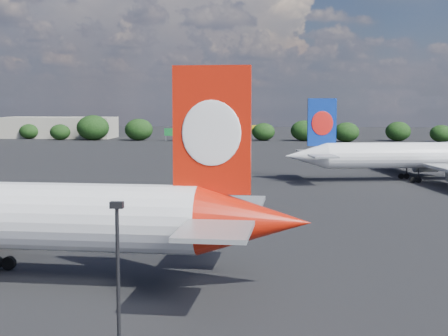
{
  "coord_description": "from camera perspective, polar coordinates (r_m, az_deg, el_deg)",
  "views": [
    {
      "loc": [
        21.11,
        -40.77,
        13.59
      ],
      "look_at": [
        16.0,
        12.0,
        8.0
      ],
      "focal_mm": 50.0,
      "sensor_mm": 36.0,
      "label": 1
    }
  ],
  "objects": [
    {
      "name": "highway_sign",
      "position": [
        220.52,
        -4.7,
        3.28
      ],
      "size": [
        6.0,
        0.3,
        4.5
      ],
      "color": "#166F2E",
      "rests_on": "ground"
    },
    {
      "name": "horizon_treeline",
      "position": [
        221.91,
        2.65,
        3.49
      ],
      "size": [
        208.07,
        15.43,
        9.18
      ],
      "color": "black",
      "rests_on": "ground"
    },
    {
      "name": "billboard_yellow",
      "position": [
        223.17,
        3.19,
        3.51
      ],
      "size": [
        5.0,
        0.3,
        5.5
      ],
      "color": "yellow",
      "rests_on": "ground"
    },
    {
      "name": "china_southern_airliner",
      "position": [
        112.93,
        17.02,
        1.06
      ],
      "size": [
        43.64,
        41.68,
        14.28
      ],
      "color": "white",
      "rests_on": "ground"
    },
    {
      "name": "apron_lamp_post",
      "position": [
        27.1,
        -9.63,
        -11.68
      ],
      "size": [
        0.55,
        0.3,
        9.51
      ],
      "color": "black",
      "rests_on": "ground"
    },
    {
      "name": "ground",
      "position": [
        103.85,
        -6.25,
        -1.54
      ],
      "size": [
        500.0,
        500.0,
        0.0
      ],
      "primitive_type": "plane",
      "color": "black",
      "rests_on": "ground"
    },
    {
      "name": "terminal_building",
      "position": [
        248.37,
        -14.79,
        3.61
      ],
      "size": [
        42.0,
        16.0,
        8.0
      ],
      "color": "#9B9586",
      "rests_on": "ground"
    }
  ]
}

